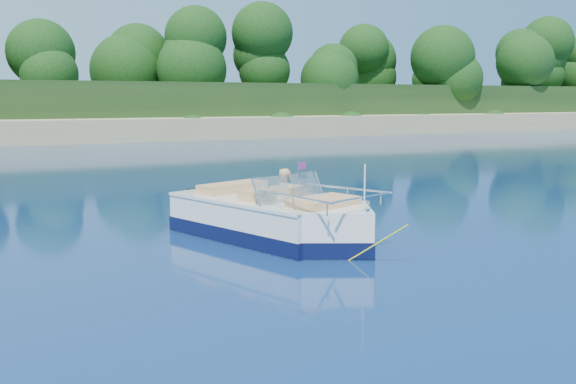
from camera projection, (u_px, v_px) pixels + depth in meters
name	position (u px, v px, depth m)	size (l,w,h in m)	color
ground	(394.00, 296.00, 9.19)	(160.00, 160.00, 0.00)	#0A1A49
shoreline	(22.00, 117.00, 65.40)	(170.00, 59.00, 6.00)	tan
treeline	(46.00, 59.00, 44.65)	(150.00, 7.12, 8.19)	black
motorboat	(278.00, 221.00, 12.85)	(3.15, 5.49, 1.90)	white
tow_tube	(284.00, 212.00, 15.45)	(1.94, 1.94, 0.40)	#FFB502
boy	(284.00, 215.00, 15.55)	(0.61, 0.40, 1.66)	tan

